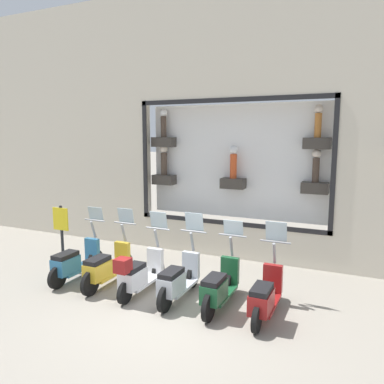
{
  "coord_description": "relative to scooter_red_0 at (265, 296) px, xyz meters",
  "views": [
    {
      "loc": [
        -6.03,
        -3.17,
        3.34
      ],
      "look_at": [
        1.87,
        0.4,
        2.02
      ],
      "focal_mm": 35.0,
      "sensor_mm": 36.0,
      "label": 1
    }
  ],
  "objects": [
    {
      "name": "ground_plane",
      "position": [
        -0.42,
        1.72,
        -0.42
      ],
      "size": [
        120.0,
        120.0,
        0.0
      ],
      "primitive_type": "plane",
      "color": "gray"
    },
    {
      "name": "building_facade",
      "position": [
        3.18,
        1.72,
        3.27
      ],
      "size": [
        1.23,
        36.0,
        7.25
      ],
      "color": "beige",
      "rests_on": "ground_plane"
    },
    {
      "name": "scooter_red_0",
      "position": [
        0.0,
        0.0,
        0.0
      ],
      "size": [
        1.79,
        0.61,
        1.65
      ],
      "color": "black",
      "rests_on": "ground_plane"
    },
    {
      "name": "scooter_green_1",
      "position": [
        0.0,
        0.89,
        0.02
      ],
      "size": [
        1.81,
        0.6,
        1.59
      ],
      "color": "black",
      "rests_on": "ground_plane"
    },
    {
      "name": "scooter_silver_2",
      "position": [
        0.0,
        1.78,
        0.01
      ],
      "size": [
        1.8,
        0.61,
        1.67
      ],
      "color": "black",
      "rests_on": "ground_plane"
    },
    {
      "name": "scooter_white_3",
      "position": [
        -0.07,
        2.67,
        0.04
      ],
      "size": [
        1.79,
        0.6,
        1.62
      ],
      "color": "black",
      "rests_on": "ground_plane"
    },
    {
      "name": "scooter_yellow_4",
      "position": [
        0.0,
        3.57,
        0.02
      ],
      "size": [
        1.81,
        0.61,
        1.63
      ],
      "color": "black",
      "rests_on": "ground_plane"
    },
    {
      "name": "scooter_teal_5",
      "position": [
        0.0,
        4.46,
        0.01
      ],
      "size": [
        1.8,
        0.61,
        1.58
      ],
      "color": "black",
      "rests_on": "ground_plane"
    },
    {
      "name": "shop_sign_post",
      "position": [
        0.31,
        5.09,
        0.47
      ],
      "size": [
        0.36,
        0.45,
        1.65
      ],
      "color": "#232326",
      "rests_on": "ground_plane"
    }
  ]
}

